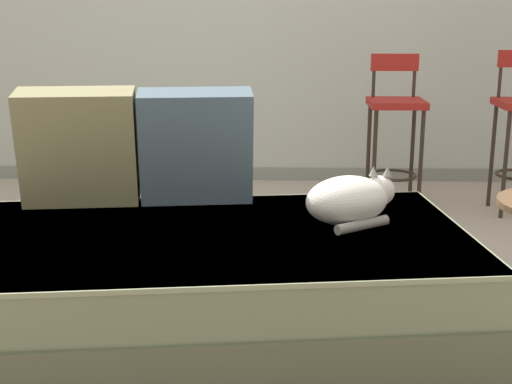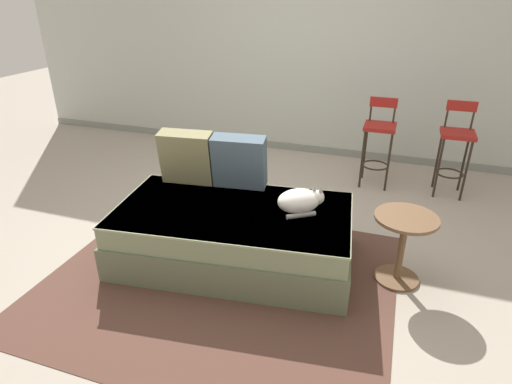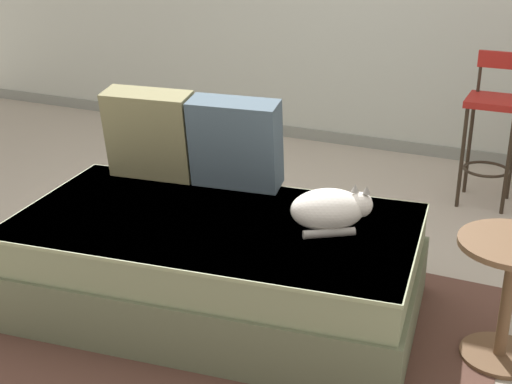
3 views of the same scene
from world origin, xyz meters
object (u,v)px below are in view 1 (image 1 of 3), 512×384
Objects in this scene: throw_pillow_middle at (196,146)px; throw_pillow_corner at (79,147)px; couch at (213,293)px; bar_stool_near_window at (395,122)px; cat at (350,200)px.

throw_pillow_corner is at bearing -173.29° from throw_pillow_middle.
throw_pillow_middle is at bearing 103.18° from couch.
bar_stool_near_window reaches higher than couch.
couch is at bearing -164.90° from cat.
cat is (0.49, 0.13, 0.31)m from couch.
bar_stool_near_window is at bearing 75.73° from cat.
throw_pillow_corner reaches higher than couch.
throw_pillow_corner is at bearing 147.98° from couch.
bar_stool_near_window is at bearing 63.48° from couch.
throw_pillow_corner is 0.50× the size of bar_stool_near_window.
throw_pillow_middle is 0.65m from cat.
throw_pillow_middle is at bearing -124.72° from bar_stool_near_window.
throw_pillow_middle reaches higher than couch.
cat is (1.02, -0.20, -0.14)m from throw_pillow_corner.
throw_pillow_corner is at bearing 168.73° from cat.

